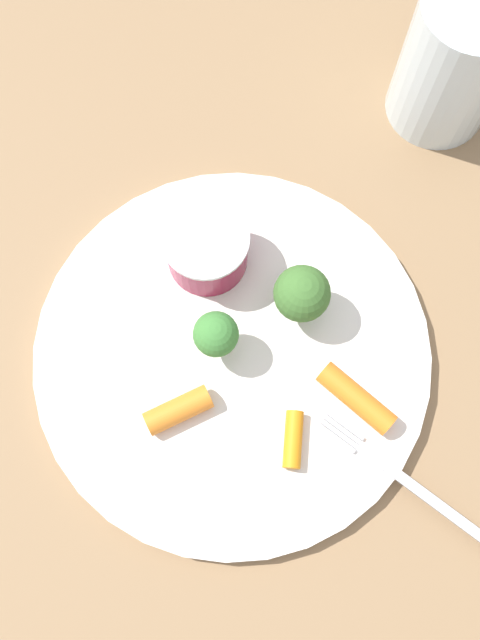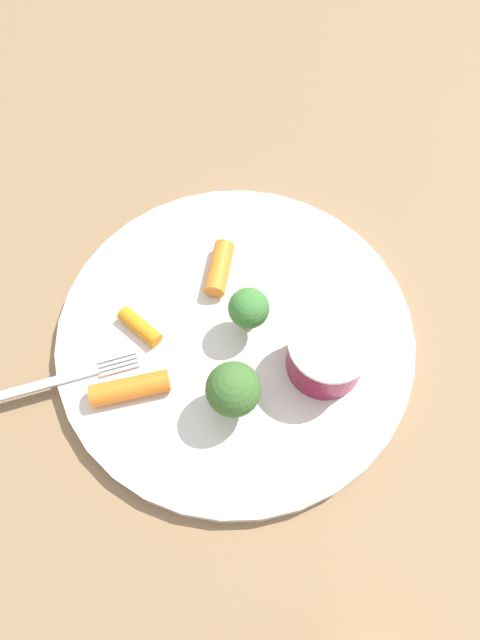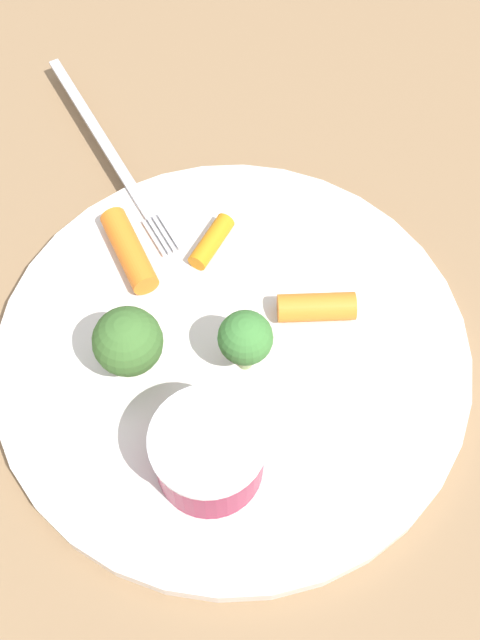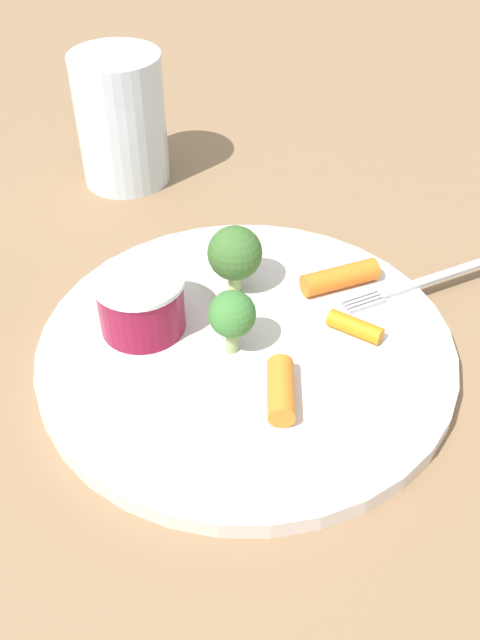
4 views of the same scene
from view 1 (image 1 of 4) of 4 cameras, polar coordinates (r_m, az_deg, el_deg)
ground_plane at (r=0.48m, az=-0.62°, el=-2.95°), size 2.40×2.40×0.00m
plate at (r=0.48m, az=-0.62°, el=-2.78°), size 0.26×0.26×0.01m
sauce_cup at (r=0.47m, az=-2.68°, el=5.72°), size 0.06×0.06×0.04m
broccoli_floret_0 at (r=0.44m, az=-1.93°, el=-1.17°), size 0.03×0.03×0.04m
broccoli_floret_1 at (r=0.45m, az=4.96°, el=2.09°), size 0.04×0.04×0.05m
carrot_stick_0 at (r=0.45m, az=4.26°, el=-9.49°), size 0.02×0.04×0.01m
carrot_stick_1 at (r=0.46m, az=-4.94°, el=-7.17°), size 0.05×0.03×0.02m
carrot_stick_2 at (r=0.46m, az=9.25°, el=-6.17°), size 0.05×0.05×0.02m
fork at (r=0.47m, az=15.39°, el=-13.93°), size 0.13×0.14×0.00m
drinking_glass at (r=0.53m, az=16.79°, el=19.17°), size 0.07×0.07×0.11m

